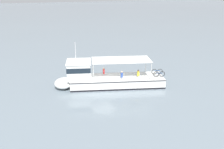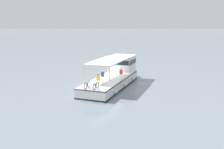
% 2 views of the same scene
% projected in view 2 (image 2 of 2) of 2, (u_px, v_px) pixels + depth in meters
% --- Properties ---
extents(ground_plane, '(400.00, 400.00, 0.00)m').
position_uv_depth(ground_plane, '(110.00, 84.00, 31.18)').
color(ground_plane, gray).
extents(ferry_main, '(13.00, 7.26, 5.32)m').
position_uv_depth(ferry_main, '(115.00, 76.00, 30.57)').
color(ferry_main, white).
rests_on(ferry_main, ground).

